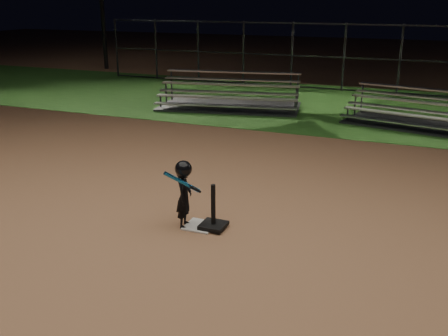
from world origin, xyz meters
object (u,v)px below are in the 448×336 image
(child_batter, at_px, (184,192))
(bleacher_left, at_px, (229,101))
(home_plate, at_px, (200,226))
(bleacher_right, at_px, (420,119))
(batting_tee, at_px, (213,220))

(child_batter, xyz_separation_m, bleacher_left, (-2.60, 8.54, -0.35))
(home_plate, height_order, bleacher_left, bleacher_left)
(home_plate, height_order, child_batter, child_batter)
(home_plate, height_order, bleacher_right, bleacher_right)
(batting_tee, bearing_deg, bleacher_right, 71.38)
(home_plate, bearing_deg, child_batter, -161.76)
(bleacher_left, xyz_separation_m, bleacher_right, (5.78, -0.35, -0.02))
(home_plate, relative_size, batting_tee, 0.64)
(batting_tee, height_order, bleacher_right, bleacher_right)
(batting_tee, height_order, child_batter, child_batter)
(child_batter, relative_size, bleacher_left, 0.23)
(home_plate, relative_size, bleacher_left, 0.09)
(batting_tee, height_order, bleacher_left, bleacher_left)
(bleacher_right, bearing_deg, bleacher_left, -170.91)
(home_plate, distance_m, child_batter, 0.61)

